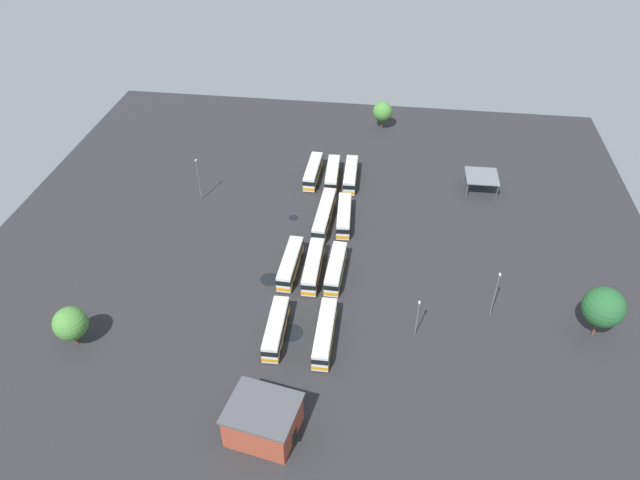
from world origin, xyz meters
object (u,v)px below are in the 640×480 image
Objects in this scene: bus_row1_slot2 at (290,263)px; bus_row3_slot2 at (313,171)px; lamp_post_by_building at (417,317)px; bus_row3_slot1 at (332,174)px; tree_northeast at (70,323)px; bus_row0_slot0 at (325,333)px; bus_row0_slot2 at (276,328)px; depot_building at (263,420)px; maintenance_shelter at (482,176)px; tree_northwest at (383,111)px; bus_row2_slot1 at (324,215)px; tree_west_edge at (604,307)px; bus_row1_slot0 at (336,268)px; bus_row1_slot1 at (313,266)px; lamp_post_near_entrance at (495,293)px; bus_row3_slot0 at (351,175)px; bus_row2_slot0 at (344,216)px; lamp_post_far_corner at (198,178)px.

bus_row3_slot2 is at bearing 0.85° from bus_row1_slot2.
bus_row3_slot1 is at bearing 22.88° from lamp_post_by_building.
lamp_post_by_building is 1.02× the size of tree_northeast.
bus_row0_slot0 is 48.84m from bus_row3_slot2.
depot_building is at bearing -174.37° from bus_row0_slot2.
maintenance_shelter is at bearing -51.01° from tree_northeast.
tree_northwest is (26.29, -13.95, 2.90)m from bus_row3_slot2.
bus_row2_slot1 is 1.44× the size of depot_building.
bus_row2_slot1 is (31.89, -3.62, 0.00)m from bus_row0_slot2.
tree_northeast is at bearing 98.94° from tree_west_edge.
bus_row1_slot0 is at bearing -26.10° from bus_row0_slot2.
bus_row3_slot2 is at bearing 1.18° from bus_row0_slot2.
bus_row0_slot2 is 0.94× the size of bus_row1_slot1.
bus_row1_slot1 is 1.36× the size of lamp_post_near_entrance.
depot_building is at bearing 169.78° from bus_row1_slot0.
bus_row2_slot1 is 1.61× the size of tree_west_edge.
tree_west_edge reaches higher than bus_row3_slot0.
bus_row1_slot2 is 35.79m from lamp_post_near_entrance.
depot_building reaches higher than bus_row0_slot2.
lamp_post_near_entrance reaches higher than bus_row2_slot1.
bus_row0_slot0 is 1.41× the size of lamp_post_near_entrance.
bus_row2_slot0 is (32.18, -7.58, 0.00)m from bus_row0_slot2.
bus_row0_slot0 is 14.77m from lamp_post_by_building.
tree_west_edge reaches higher than depot_building.
bus_row0_slot2 is 35.91m from lamp_post_near_entrance.
bus_row1_slot1 is 33.49m from depot_building.
bus_row0_slot0 is at bearing 150.00° from maintenance_shelter.
depot_building is at bearing 177.82° from bus_row2_slot1.
bus_row1_slot1 is at bearing -179.77° from bus_row2_slot1.
maintenance_shelter is 0.80× the size of lamp_post_near_entrance.
lamp_post_far_corner reaches higher than bus_row3_slot0.
lamp_post_far_corner is (33.27, 45.56, 1.18)m from lamp_post_by_building.
bus_row0_slot2 and bus_row1_slot2 have the same top height.
bus_row0_slot0 is at bearing -165.19° from bus_row1_slot1.
bus_row1_slot2 is 59.88m from tree_northwest.
bus_row1_slot2 is 32.65m from bus_row3_slot0.
lamp_post_by_building is 1.01× the size of tree_northwest.
bus_row0_slot2 is at bearing 5.63° from depot_building.
bus_row2_slot1 is at bearing 117.20° from maintenance_shelter.
depot_building is 1.10× the size of lamp_post_far_corner.
bus_row0_slot2 is at bearing -178.82° from bus_row3_slot2.
lamp_post_near_entrance is (-6.36, -30.82, 3.16)m from bus_row1_slot1.
bus_row2_slot1 is at bearing -179.27° from bus_row3_slot1.
bus_row0_slot2 is 48.38m from bus_row3_slot0.
bus_row1_slot1 is 1.70× the size of maintenance_shelter.
bus_row3_slot0 is 59.41m from tree_west_edge.
bus_row1_slot0 is at bearing -60.97° from tree_northeast.
tree_northeast reaches higher than depot_building.
bus_row0_slot0 is at bearing -172.44° from bus_row2_slot1.
tree_west_edge is (12.84, -81.61, 1.76)m from tree_northeast.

